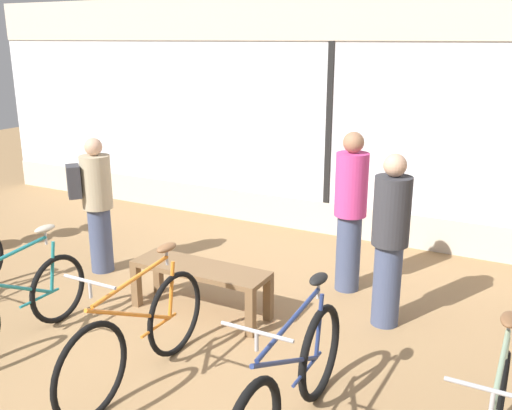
% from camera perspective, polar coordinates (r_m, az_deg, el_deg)
% --- Properties ---
extents(ground_plane, '(24.00, 24.00, 0.00)m').
position_cam_1_polar(ground_plane, '(5.01, -9.86, -15.63)').
color(ground_plane, '#99754C').
extents(shop_back_wall, '(12.00, 0.08, 3.20)m').
position_cam_1_polar(shop_back_wall, '(7.70, 7.39, 8.80)').
color(shop_back_wall, beige).
rests_on(shop_back_wall, ground_plane).
extents(bicycle_left, '(0.46, 1.66, 1.02)m').
position_cam_1_polar(bicycle_left, '(5.52, -22.86, -9.21)').
color(bicycle_left, black).
rests_on(bicycle_left, ground_plane).
extents(bicycle_center, '(0.46, 1.74, 1.05)m').
position_cam_1_polar(bicycle_center, '(4.65, -11.70, -12.64)').
color(bicycle_center, black).
rests_on(bicycle_center, ground_plane).
extents(bicycle_right, '(0.46, 1.81, 1.05)m').
position_cam_1_polar(bicycle_right, '(4.01, 3.50, -17.56)').
color(bicycle_right, black).
rests_on(bicycle_right, ground_plane).
extents(display_bench, '(1.40, 0.44, 0.49)m').
position_cam_1_polar(display_bench, '(5.65, -5.60, -6.99)').
color(display_bench, brown).
rests_on(display_bench, ground_plane).
extents(customer_near_rack, '(0.48, 0.48, 1.72)m').
position_cam_1_polar(customer_near_rack, '(6.06, 9.41, -0.41)').
color(customer_near_rack, '#424C6B').
rests_on(customer_near_rack, ground_plane).
extents(customer_by_window, '(0.42, 0.42, 1.66)m').
position_cam_1_polar(customer_by_window, '(5.38, 13.26, -3.23)').
color(customer_by_window, '#424C6B').
rests_on(customer_by_window, ground_plane).
extents(customer_mid_floor, '(0.53, 0.55, 1.57)m').
position_cam_1_polar(customer_mid_floor, '(6.73, -15.72, 0.33)').
color(customer_mid_floor, '#424C6B').
rests_on(customer_mid_floor, ground_plane).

